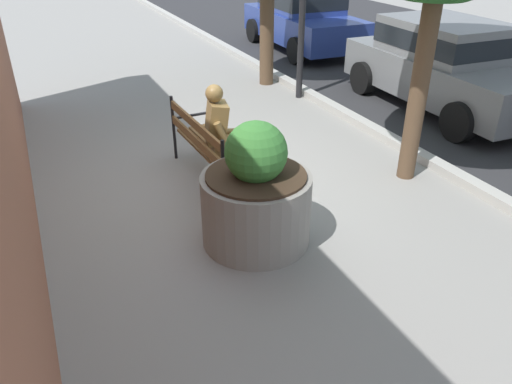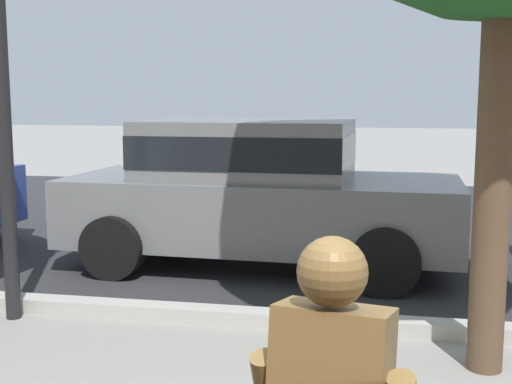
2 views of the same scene
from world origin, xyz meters
name	(u,v)px [view 2 (image 2 of 2)]	position (x,y,z in m)	size (l,w,h in m)	color
street_surface	(365,223)	(0.00, 7.50, 0.00)	(60.00, 9.00, 0.01)	#2D2D30
curb_stone	(348,324)	(0.00, 2.90, 0.06)	(60.00, 0.20, 0.12)	#B2AFA8
parked_car_grey	(257,188)	(-1.08, 4.78, 0.84)	(4.15, 2.03, 1.56)	slate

